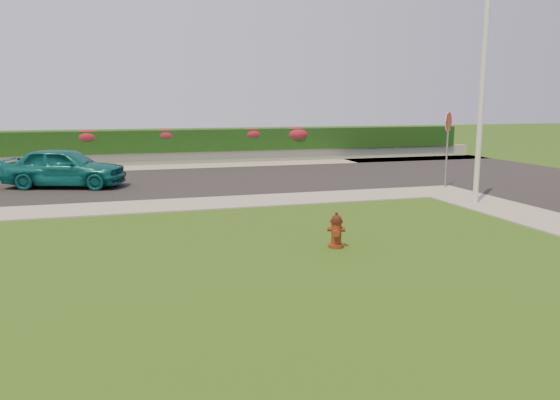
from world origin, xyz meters
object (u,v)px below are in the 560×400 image
object	(u,v)px
sedan_teal	(65,167)
stop_sign	(448,131)
fire_hydrant	(336,231)
utility_pole	(482,95)

from	to	relation	value
sedan_teal	stop_sign	size ratio (longest dim) A/B	1.53
fire_hydrant	stop_sign	distance (m)	9.62
sedan_teal	utility_pole	xyz separation A→B (m)	(12.20, -6.89, 2.51)
utility_pole	sedan_teal	bearing A→B (deg)	150.55
sedan_teal	stop_sign	distance (m)	13.75
fire_hydrant	sedan_teal	xyz separation A→B (m)	(-6.23, 10.37, 0.40)
utility_pole	stop_sign	size ratio (longest dim) A/B	2.38
sedan_teal	stop_sign	world-z (taller)	stop_sign
stop_sign	fire_hydrant	bearing A→B (deg)	-153.44
fire_hydrant	utility_pole	world-z (taller)	utility_pole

